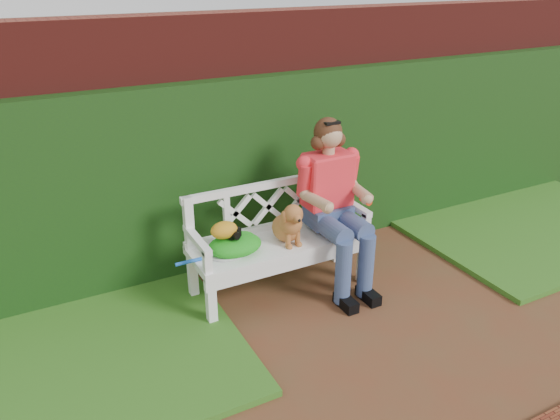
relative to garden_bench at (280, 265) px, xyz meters
name	(u,v)px	position (x,y,z in m)	size (l,w,h in m)	color
ground	(406,338)	(0.52, -1.04, -0.24)	(60.00, 60.00, 0.00)	brown
brick_wall	(287,132)	(0.52, 0.86, 0.86)	(10.00, 0.30, 2.20)	#5D1A16
ivy_hedge	(298,164)	(0.52, 0.64, 0.61)	(10.00, 0.18, 1.70)	#18410F
grass_left	(50,364)	(-1.88, -0.14, -0.21)	(2.60, 2.00, 0.05)	#265711
grass_right	(529,224)	(2.92, -0.14, -0.21)	(2.60, 2.00, 0.05)	#265711
garden_bench	(280,265)	(0.00, 0.00, 0.00)	(1.58, 0.60, 0.48)	white
seated_woman	(330,204)	(0.46, -0.02, 0.48)	(0.61, 0.81, 1.44)	#F8345A
dog	(288,221)	(0.04, -0.05, 0.42)	(0.24, 0.33, 0.37)	#90603B
tennis_racket	(225,253)	(-0.50, -0.02, 0.26)	(0.62, 0.26, 0.03)	white
green_bag	(235,245)	(-0.42, -0.03, 0.31)	(0.43, 0.33, 0.15)	#216B2D
camera_item	(233,233)	(-0.43, -0.03, 0.42)	(0.11, 0.08, 0.07)	black
baseball_glove	(224,230)	(-0.50, -0.02, 0.45)	(0.21, 0.16, 0.13)	#BE8118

